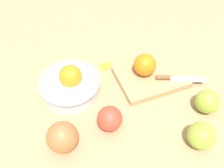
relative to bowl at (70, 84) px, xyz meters
The scene contains 10 objects.
ground_plane 0.20m from the bowl, 23.53° to the right, with size 2.40×2.40×0.00m, color tan.
bowl is the anchor object (origin of this frame).
cutting_board 0.26m from the bowl, ahead, with size 0.21×0.16×0.02m, color tan.
orange_on_board 0.24m from the bowl, ahead, with size 0.07×0.07×0.07m, color orange.
knife 0.32m from the bowl, ahead, with size 0.15×0.06×0.01m.
apple_front_right 0.40m from the bowl, 39.59° to the right, with size 0.07×0.07×0.07m, color #8EB738.
apple_front_left 0.17m from the bowl, 58.86° to the right, with size 0.07×0.07×0.07m, color #D6422D.
apple_front_left_2 0.18m from the bowl, 103.23° to the right, with size 0.08×0.08×0.08m, color #CC6638.
apple_front_right_2 0.40m from the bowl, 22.34° to the right, with size 0.07×0.07×0.07m, color #8EB738.
citrus_peel 0.16m from the bowl, 35.24° to the left, with size 0.05×0.04×0.01m, color orange.
Camera 1 is at (-0.17, -0.46, 0.62)m, focal length 41.31 mm.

